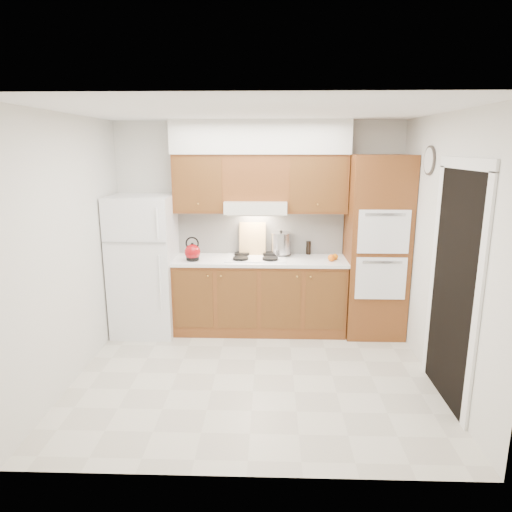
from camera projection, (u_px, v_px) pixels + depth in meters
The scene contains 26 objects.
floor at pixel (254, 374), 4.70m from camera, with size 3.60×3.60×0.00m, color beige.
ceiling at pixel (254, 111), 4.10m from camera, with size 3.60×3.60×0.00m, color white.
wall_back at pixel (258, 226), 5.86m from camera, with size 3.60×0.02×2.60m, color silver.
wall_left at pixel (70, 250), 4.45m from camera, with size 0.02×3.00×2.60m, color silver.
wall_right at pixel (443, 253), 4.34m from camera, with size 0.02×3.00×2.60m, color silver.
fridge at pixel (144, 265), 5.65m from camera, with size 0.75×0.72×1.72m, color white.
base_cabinets at pixel (260, 296), 5.76m from camera, with size 2.11×0.60×0.90m, color brown.
countertop at pixel (260, 260), 5.64m from camera, with size 2.13×0.62×0.04m, color white.
backsplash at pixel (260, 232), 5.86m from camera, with size 2.11×0.03×0.56m, color white.
oven_cabinet at pixel (376, 247), 5.54m from camera, with size 0.70×0.65×2.20m, color brown.
upper_cab_left at pixel (200, 183), 5.59m from camera, with size 0.63×0.33×0.70m, color brown.
upper_cab_right at pixel (317, 184), 5.54m from camera, with size 0.73×0.33×0.70m, color brown.
range_hood at pixel (256, 207), 5.57m from camera, with size 0.75×0.45×0.15m, color silver.
upper_cab_over_hood at pixel (256, 177), 5.55m from camera, with size 0.75×0.33×0.55m, color brown.
soffit at pixel (260, 137), 5.42m from camera, with size 2.13×0.36×0.40m, color silver.
cooktop at pixel (256, 258), 5.66m from camera, with size 0.74×0.50×0.01m, color white.
doorway at pixel (453, 289), 4.06m from camera, with size 0.02×0.90×2.10m, color black.
wall_clock at pixel (430, 160), 4.68m from camera, with size 0.30×0.30×0.02m, color #3F3833.
kettle at pixel (192, 252), 5.51m from camera, with size 0.19×0.19×0.19m, color maroon.
cutting_board at pixel (252, 240), 5.78m from camera, with size 0.33×0.02×0.44m, color tan.
stock_pot at pixel (281, 243), 5.75m from camera, with size 0.25×0.25×0.26m, color #ACACB1.
condiment_a at pixel (283, 248), 5.85m from camera, with size 0.05×0.05×0.18m, color black.
condiment_b at pixel (289, 248), 5.81m from camera, with size 0.06×0.06×0.19m, color black.
condiment_c at pixel (308, 248), 5.85m from camera, with size 0.06×0.06×0.17m, color black.
orange_near at pixel (331, 258), 5.49m from camera, with size 0.09×0.09×0.09m, color orange.
orange_far at pixel (335, 257), 5.57m from camera, with size 0.07×0.07×0.07m, color orange.
Camera 1 is at (0.16, -4.28, 2.28)m, focal length 32.00 mm.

